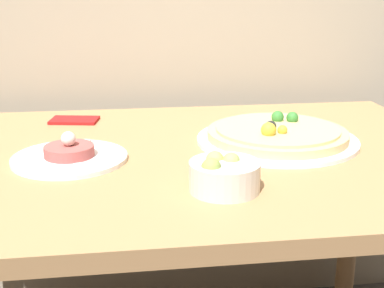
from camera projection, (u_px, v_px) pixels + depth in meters
name	position (u px, v px, depth m)	size (l,w,h in m)	color
dining_table	(180.00, 190.00, 1.21)	(1.31, 0.87, 0.73)	#AD7F51
pizza_plate	(277.00, 135.00, 1.26)	(0.38, 0.38, 0.06)	white
tartare_plate	(70.00, 155.00, 1.13)	(0.24, 0.24, 0.06)	white
small_bowl	(224.00, 175.00, 0.97)	(0.13, 0.13, 0.07)	silver
napkin	(74.00, 120.00, 1.44)	(0.14, 0.10, 0.01)	red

